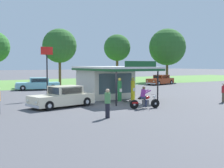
{
  "coord_description": "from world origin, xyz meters",
  "views": [
    {
      "loc": [
        -11.92,
        -19.1,
        3.11
      ],
      "look_at": [
        1.64,
        3.19,
        1.4
      ],
      "focal_mm": 47.85,
      "sensor_mm": 36.0,
      "label": 1
    }
  ],
  "objects_px": {
    "gas_pump_offside": "(133,90)",
    "featured_classic_sedan": "(62,97)",
    "motorcycle_with_rider": "(144,99)",
    "parked_car_back_row_centre": "(38,84)",
    "bystander_chatting_near_pumps": "(224,92)",
    "roadside_pole_sign": "(47,63)",
    "parked_car_back_row_far_left": "(160,80)",
    "parked_car_back_row_centre_right": "(111,83)",
    "gas_pump_nearside": "(120,91)",
    "bystander_standing_back_lot": "(101,85)",
    "bystander_strolling_foreground": "(108,103)"
  },
  "relations": [
    {
      "from": "gas_pump_offside",
      "to": "featured_classic_sedan",
      "type": "height_order",
      "value": "gas_pump_offside"
    },
    {
      "from": "motorcycle_with_rider",
      "to": "featured_classic_sedan",
      "type": "xyz_separation_m",
      "value": [
        -4.65,
        3.77,
        0.04
      ]
    },
    {
      "from": "parked_car_back_row_centre",
      "to": "bystander_chatting_near_pumps",
      "type": "bearing_deg",
      "value": -64.54
    },
    {
      "from": "parked_car_back_row_centre",
      "to": "bystander_chatting_near_pumps",
      "type": "xyz_separation_m",
      "value": [
        9.4,
        -19.74,
        0.14
      ]
    },
    {
      "from": "gas_pump_offside",
      "to": "roadside_pole_sign",
      "type": "relative_size",
      "value": 0.43
    },
    {
      "from": "motorcycle_with_rider",
      "to": "parked_car_back_row_far_left",
      "type": "bearing_deg",
      "value": 46.94
    },
    {
      "from": "featured_classic_sedan",
      "to": "parked_car_back_row_centre_right",
      "type": "height_order",
      "value": "featured_classic_sedan"
    },
    {
      "from": "gas_pump_nearside",
      "to": "parked_car_back_row_centre",
      "type": "height_order",
      "value": "gas_pump_nearside"
    },
    {
      "from": "parked_car_back_row_far_left",
      "to": "bystander_chatting_near_pumps",
      "type": "distance_m",
      "value": 21.7
    },
    {
      "from": "parked_car_back_row_centre",
      "to": "parked_car_back_row_centre_right",
      "type": "bearing_deg",
      "value": -10.98
    },
    {
      "from": "gas_pump_offside",
      "to": "parked_car_back_row_far_left",
      "type": "bearing_deg",
      "value": 43.38
    },
    {
      "from": "motorcycle_with_rider",
      "to": "bystander_standing_back_lot",
      "type": "distance_m",
      "value": 12.18
    },
    {
      "from": "bystander_standing_back_lot",
      "to": "bystander_chatting_near_pumps",
      "type": "bearing_deg",
      "value": -69.48
    },
    {
      "from": "featured_classic_sedan",
      "to": "parked_car_back_row_centre",
      "type": "distance_m",
      "value": 15.64
    },
    {
      "from": "featured_classic_sedan",
      "to": "parked_car_back_row_far_left",
      "type": "bearing_deg",
      "value": 34.05
    },
    {
      "from": "gas_pump_offside",
      "to": "roadside_pole_sign",
      "type": "height_order",
      "value": "roadside_pole_sign"
    },
    {
      "from": "motorcycle_with_rider",
      "to": "featured_classic_sedan",
      "type": "distance_m",
      "value": 5.99
    },
    {
      "from": "bystander_chatting_near_pumps",
      "to": "roadside_pole_sign",
      "type": "distance_m",
      "value": 15.44
    },
    {
      "from": "motorcycle_with_rider",
      "to": "bystander_strolling_foreground",
      "type": "height_order",
      "value": "bystander_strolling_foreground"
    },
    {
      "from": "motorcycle_with_rider",
      "to": "parked_car_back_row_centre",
      "type": "bearing_deg",
      "value": 94.99
    },
    {
      "from": "motorcycle_with_rider",
      "to": "parked_car_back_row_far_left",
      "type": "xyz_separation_m",
      "value": [
        17.52,
        18.75,
        0.04
      ]
    },
    {
      "from": "motorcycle_with_rider",
      "to": "bystander_standing_back_lot",
      "type": "bearing_deg",
      "value": 75.3
    },
    {
      "from": "roadside_pole_sign",
      "to": "bystander_standing_back_lot",
      "type": "bearing_deg",
      "value": 19.81
    },
    {
      "from": "roadside_pole_sign",
      "to": "parked_car_back_row_centre_right",
      "type": "bearing_deg",
      "value": 34.69
    },
    {
      "from": "gas_pump_nearside",
      "to": "gas_pump_offside",
      "type": "xyz_separation_m",
      "value": [
        1.34,
        0.0,
        0.0
      ]
    },
    {
      "from": "parked_car_back_row_centre_right",
      "to": "parked_car_back_row_centre",
      "type": "xyz_separation_m",
      "value": [
        -9.39,
        1.82,
        0.01
      ]
    },
    {
      "from": "gas_pump_nearside",
      "to": "bystander_standing_back_lot",
      "type": "bearing_deg",
      "value": 71.13
    },
    {
      "from": "gas_pump_offside",
      "to": "parked_car_back_row_centre_right",
      "type": "height_order",
      "value": "gas_pump_offside"
    },
    {
      "from": "parked_car_back_row_centre_right",
      "to": "roadside_pole_sign",
      "type": "relative_size",
      "value": 1.14
    },
    {
      "from": "featured_classic_sedan",
      "to": "parked_car_back_row_centre",
      "type": "xyz_separation_m",
      "value": [
        2.98,
        15.35,
        -0.01
      ]
    },
    {
      "from": "featured_classic_sedan",
      "to": "gas_pump_offside",
      "type": "bearing_deg",
      "value": 0.27
    },
    {
      "from": "motorcycle_with_rider",
      "to": "bystander_chatting_near_pumps",
      "type": "height_order",
      "value": "motorcycle_with_rider"
    },
    {
      "from": "bystander_strolling_foreground",
      "to": "gas_pump_offside",
      "type": "bearing_deg",
      "value": 44.35
    },
    {
      "from": "motorcycle_with_rider",
      "to": "bystander_chatting_near_pumps",
      "type": "xyz_separation_m",
      "value": [
        7.73,
        -0.61,
        0.17
      ]
    },
    {
      "from": "parked_car_back_row_centre_right",
      "to": "parked_car_back_row_centre",
      "type": "distance_m",
      "value": 9.57
    },
    {
      "from": "motorcycle_with_rider",
      "to": "roadside_pole_sign",
      "type": "bearing_deg",
      "value": 112.83
    },
    {
      "from": "parked_car_back_row_far_left",
      "to": "bystander_strolling_foreground",
      "type": "height_order",
      "value": "bystander_strolling_foreground"
    },
    {
      "from": "parked_car_back_row_far_left",
      "to": "bystander_chatting_near_pumps",
      "type": "bearing_deg",
      "value": -116.83
    },
    {
      "from": "gas_pump_nearside",
      "to": "bystander_chatting_near_pumps",
      "type": "bearing_deg",
      "value": -30.95
    },
    {
      "from": "gas_pump_offside",
      "to": "bystander_strolling_foreground",
      "type": "bearing_deg",
      "value": -135.65
    },
    {
      "from": "parked_car_back_row_centre",
      "to": "bystander_strolling_foreground",
      "type": "distance_m",
      "value": 21.19
    },
    {
      "from": "gas_pump_nearside",
      "to": "bystander_standing_back_lot",
      "type": "xyz_separation_m",
      "value": [
        2.73,
        7.98,
        -0.11
      ]
    },
    {
      "from": "gas_pump_nearside",
      "to": "parked_car_back_row_far_left",
      "type": "height_order",
      "value": "gas_pump_nearside"
    },
    {
      "from": "bystander_chatting_near_pumps",
      "to": "gas_pump_offside",
      "type": "bearing_deg",
      "value": 143.77
    },
    {
      "from": "parked_car_back_row_far_left",
      "to": "bystander_standing_back_lot",
      "type": "height_order",
      "value": "bystander_standing_back_lot"
    },
    {
      "from": "parked_car_back_row_centre",
      "to": "parked_car_back_row_far_left",
      "type": "height_order",
      "value": "parked_car_back_row_far_left"
    },
    {
      "from": "parked_car_back_row_centre_right",
      "to": "bystander_chatting_near_pumps",
      "type": "height_order",
      "value": "bystander_chatting_near_pumps"
    },
    {
      "from": "gas_pump_nearside",
      "to": "motorcycle_with_rider",
      "type": "height_order",
      "value": "gas_pump_nearside"
    },
    {
      "from": "gas_pump_nearside",
      "to": "motorcycle_with_rider",
      "type": "relative_size",
      "value": 0.91
    },
    {
      "from": "gas_pump_offside",
      "to": "roadside_pole_sign",
      "type": "distance_m",
      "value": 8.15
    }
  ]
}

